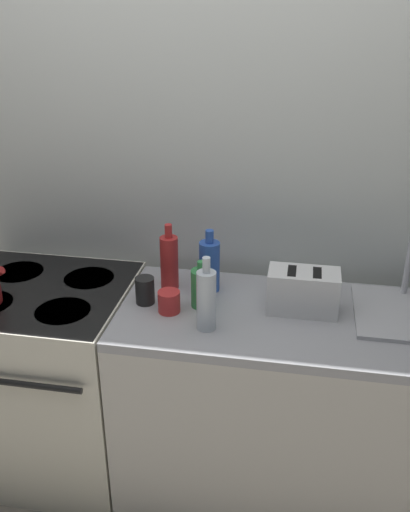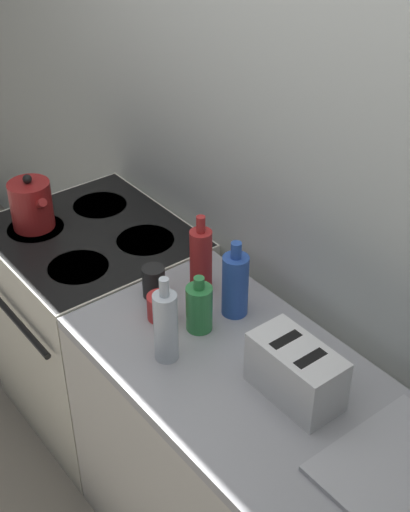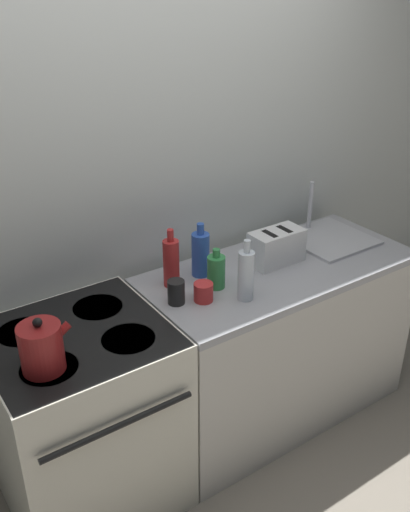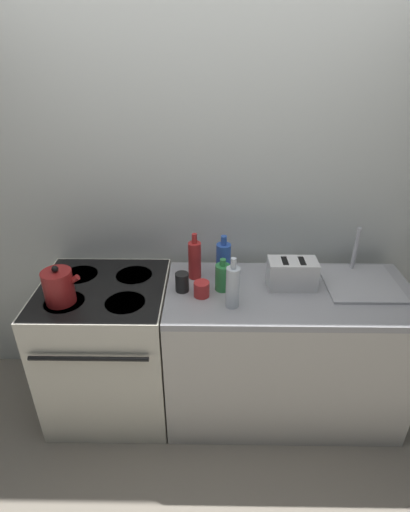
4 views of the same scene
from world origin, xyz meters
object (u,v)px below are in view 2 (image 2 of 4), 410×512
object	(u,v)px
cup_black	(154,282)
bottle_green	(199,307)
bottle_red	(201,259)
bottle_blue	(235,284)
stove	(99,323)
toaster	(296,371)
bottle_clear	(166,325)
cup_red	(161,307)
kettle	(31,205)

from	to	relation	value
cup_black	bottle_green	bearing A→B (deg)	4.05
bottle_red	bottle_green	distance (m)	0.21
bottle_blue	cup_black	world-z (taller)	bottle_blue
bottle_green	cup_black	world-z (taller)	bottle_green
stove	bottle_red	bearing A→B (deg)	13.02
bottle_blue	cup_black	bearing A→B (deg)	-146.58
toaster	stove	bearing A→B (deg)	-178.53
bottle_clear	cup_red	distance (m)	0.20
toaster	bottle_red	world-z (taller)	bottle_red
bottle_red	bottle_green	world-z (taller)	bottle_red
cup_red	cup_black	bearing A→B (deg)	155.75
bottle_clear	cup_black	world-z (taller)	bottle_clear
bottle_red	cup_red	world-z (taller)	bottle_red
toaster	bottle_blue	world-z (taller)	bottle_blue
bottle_green	cup_black	size ratio (longest dim) A/B	1.76
toaster	bottle_blue	size ratio (longest dim) A/B	1.02
cup_black	cup_red	bearing A→B (deg)	-24.25
cup_black	cup_red	size ratio (longest dim) A/B	1.27
toaster	bottle_green	distance (m)	0.39
bottle_blue	cup_red	world-z (taller)	bottle_blue
bottle_blue	cup_red	bearing A→B (deg)	-120.77
kettle	bottle_blue	distance (m)	0.90
kettle	bottle_red	world-z (taller)	bottle_red
kettle	cup_red	xyz separation A→B (m)	(0.74, 0.06, -0.05)
kettle	toaster	world-z (taller)	kettle
kettle	stove	bearing A→B (deg)	37.99
toaster	kettle	bearing A→B (deg)	-172.47
toaster	cup_red	world-z (taller)	toaster
bottle_clear	toaster	bearing A→B (deg)	29.28
bottle_green	cup_red	distance (m)	0.14
bottle_red	toaster	bearing A→B (deg)	-9.81
cup_red	kettle	bearing A→B (deg)	-175.01
bottle_blue	kettle	bearing A→B (deg)	-162.89
bottle_blue	bottle_clear	bearing A→B (deg)	-82.34
bottle_clear	bottle_red	bearing A→B (deg)	125.67
stove	bottle_green	distance (m)	0.85
bottle_blue	bottle_red	world-z (taller)	bottle_red
kettle	cup_red	world-z (taller)	kettle
bottle_green	cup_red	bearing A→B (deg)	-149.91
cup_black	cup_red	distance (m)	0.12
bottle_red	bottle_green	size ratio (longest dim) A/B	1.46
stove	bottle_blue	xyz separation A→B (m)	(0.69, 0.13, 0.54)
kettle	cup_red	bearing A→B (deg)	4.99
bottle_blue	stove	bearing A→B (deg)	-169.39
toaster	bottle_clear	bearing A→B (deg)	-150.72
bottle_red	cup_black	bearing A→B (deg)	-114.31
bottle_clear	bottle_red	size ratio (longest dim) A/B	1.01
toaster	bottle_green	size ratio (longest dim) A/B	1.40
stove	cup_red	xyz separation A→B (m)	(0.57, -0.07, 0.47)
kettle	bottle_red	bearing A→B (deg)	20.26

